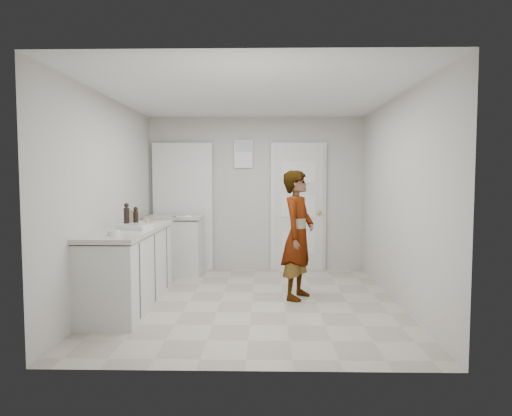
{
  "coord_description": "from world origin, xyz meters",
  "views": [
    {
      "loc": [
        0.16,
        -5.5,
        1.54
      ],
      "look_at": [
        0.04,
        0.4,
        1.13
      ],
      "focal_mm": 32.0,
      "sensor_mm": 36.0,
      "label": 1
    }
  ],
  "objects_px": {
    "baking_dish": "(135,227)",
    "oil_cruet_a": "(136,218)",
    "person": "(298,235)",
    "spice_jar": "(147,222)",
    "oil_cruet_b": "(127,216)",
    "cake_mix_box": "(134,217)",
    "egg_bowl": "(114,233)"
  },
  "relations": [
    {
      "from": "cake_mix_box",
      "to": "spice_jar",
      "type": "height_order",
      "value": "cake_mix_box"
    },
    {
      "from": "cake_mix_box",
      "to": "oil_cruet_b",
      "type": "relative_size",
      "value": 0.57
    },
    {
      "from": "oil_cruet_a",
      "to": "egg_bowl",
      "type": "bearing_deg",
      "value": -91.85
    },
    {
      "from": "baking_dish",
      "to": "oil_cruet_b",
      "type": "bearing_deg",
      "value": 153.63
    },
    {
      "from": "cake_mix_box",
      "to": "oil_cruet_b",
      "type": "height_order",
      "value": "oil_cruet_b"
    },
    {
      "from": "spice_jar",
      "to": "person",
      "type": "bearing_deg",
      "value": 1.27
    },
    {
      "from": "cake_mix_box",
      "to": "baking_dish",
      "type": "distance_m",
      "value": 0.72
    },
    {
      "from": "person",
      "to": "baking_dish",
      "type": "xyz_separation_m",
      "value": [
        -1.92,
        -0.46,
        0.15
      ]
    },
    {
      "from": "person",
      "to": "egg_bowl",
      "type": "xyz_separation_m",
      "value": [
        -1.98,
        -1.03,
        0.15
      ]
    },
    {
      "from": "spice_jar",
      "to": "oil_cruet_b",
      "type": "bearing_deg",
      "value": -110.44
    },
    {
      "from": "spice_jar",
      "to": "oil_cruet_b",
      "type": "relative_size",
      "value": 0.25
    },
    {
      "from": "baking_dish",
      "to": "egg_bowl",
      "type": "relative_size",
      "value": 3.13
    },
    {
      "from": "spice_jar",
      "to": "egg_bowl",
      "type": "height_order",
      "value": "spice_jar"
    },
    {
      "from": "oil_cruet_a",
      "to": "egg_bowl",
      "type": "relative_size",
      "value": 1.89
    },
    {
      "from": "cake_mix_box",
      "to": "baking_dish",
      "type": "relative_size",
      "value": 0.41
    },
    {
      "from": "cake_mix_box",
      "to": "egg_bowl",
      "type": "height_order",
      "value": "cake_mix_box"
    },
    {
      "from": "person",
      "to": "spice_jar",
      "type": "bearing_deg",
      "value": 114.71
    },
    {
      "from": "person",
      "to": "oil_cruet_b",
      "type": "relative_size",
      "value": 5.31
    },
    {
      "from": "cake_mix_box",
      "to": "spice_jar",
      "type": "distance_m",
      "value": 0.36
    },
    {
      "from": "oil_cruet_b",
      "to": "baking_dish",
      "type": "xyz_separation_m",
      "value": [
        0.11,
        -0.05,
        -0.12
      ]
    },
    {
      "from": "person",
      "to": "spice_jar",
      "type": "distance_m",
      "value": 1.9
    },
    {
      "from": "spice_jar",
      "to": "baking_dish",
      "type": "xyz_separation_m",
      "value": [
        -0.03,
        -0.42,
        -0.01
      ]
    },
    {
      "from": "cake_mix_box",
      "to": "oil_cruet_a",
      "type": "relative_size",
      "value": 0.68
    },
    {
      "from": "oil_cruet_b",
      "to": "baking_dish",
      "type": "distance_m",
      "value": 0.17
    },
    {
      "from": "cake_mix_box",
      "to": "baking_dish",
      "type": "xyz_separation_m",
      "value": [
        0.2,
        -0.69,
        -0.06
      ]
    },
    {
      "from": "cake_mix_box",
      "to": "oil_cruet_b",
      "type": "distance_m",
      "value": 0.65
    },
    {
      "from": "person",
      "to": "baking_dish",
      "type": "relative_size",
      "value": 3.88
    },
    {
      "from": "person",
      "to": "baking_dish",
      "type": "height_order",
      "value": "person"
    },
    {
      "from": "person",
      "to": "oil_cruet_a",
      "type": "height_order",
      "value": "person"
    },
    {
      "from": "baking_dish",
      "to": "oil_cruet_a",
      "type": "bearing_deg",
      "value": 101.39
    },
    {
      "from": "person",
      "to": "baking_dish",
      "type": "distance_m",
      "value": 1.98
    },
    {
      "from": "person",
      "to": "spice_jar",
      "type": "xyz_separation_m",
      "value": [
        -1.9,
        -0.04,
        0.16
      ]
    }
  ]
}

